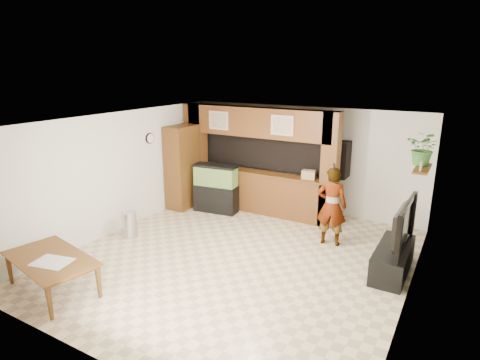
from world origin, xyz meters
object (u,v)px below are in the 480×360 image
Objects in this scene: television at (397,224)px; dining_table at (51,275)px; person at (332,206)px; aquarium at (216,189)px; pantry_cabinet at (183,167)px.

dining_table is at bearing 127.87° from television.
person reaches higher than television.
aquarium is 0.72× the size of dining_table.
pantry_cabinet is at bearing -13.63° from person.
pantry_cabinet reaches higher than television.
person is (4.01, -0.34, -0.24)m from pantry_cabinet.
aquarium is at bearing 78.16° from television.
television is 5.81m from dining_table.
dining_table is at bearing -80.91° from pantry_cabinet.
pantry_cabinet is 1.05m from aquarium.
aquarium is 4.55m from television.
aquarium is 4.49m from dining_table.
aquarium is at bearing 6.09° from pantry_cabinet.
television is (5.35, -0.94, -0.14)m from pantry_cabinet.
pantry_cabinet is at bearing 81.46° from television.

